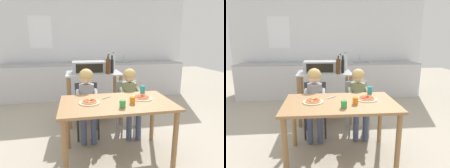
# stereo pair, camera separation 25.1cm
# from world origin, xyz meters

# --- Properties ---
(ground_plane) EXTENTS (12.35, 12.35, 0.00)m
(ground_plane) POSITION_xyz_m (0.00, 1.23, 0.00)
(ground_plane) COLOR #A89E8C
(back_wall_tiled) EXTENTS (5.14, 0.13, 2.70)m
(back_wall_tiled) POSITION_xyz_m (-0.00, 3.15, 1.35)
(back_wall_tiled) COLOR silver
(back_wall_tiled) RESTS_ON ground
(kitchen_counter) EXTENTS (4.62, 0.60, 1.08)m
(kitchen_counter) POSITION_xyz_m (0.00, 2.74, 0.44)
(kitchen_counter) COLOR silver
(kitchen_counter) RESTS_ON ground
(kitchen_island_cart) EXTENTS (0.95, 0.59, 0.91)m
(kitchen_island_cart) POSITION_xyz_m (-0.16, 1.17, 0.60)
(kitchen_island_cart) COLOR #B7BABF
(kitchen_island_cart) RESTS_ON ground
(toaster_oven) EXTENTS (0.56, 0.35, 0.20)m
(toaster_oven) POSITION_xyz_m (-0.24, 1.17, 1.01)
(toaster_oven) COLOR #999BA0
(toaster_oven) RESTS_ON kitchen_island_cart
(bottle_tall_green_wine) EXTENTS (0.07, 0.07, 0.33)m
(bottle_tall_green_wine) POSITION_xyz_m (0.24, 1.40, 1.04)
(bottle_tall_green_wine) COLOR #ADB7B2
(bottle_tall_green_wine) RESTS_ON kitchen_island_cart
(bottle_dark_olive_oil) EXTENTS (0.05, 0.05, 0.31)m
(bottle_dark_olive_oil) POSITION_xyz_m (0.11, 1.16, 1.04)
(bottle_dark_olive_oil) COLOR #ADB7B2
(bottle_dark_olive_oil) RESTS_ON kitchen_island_cart
(bottle_squat_spirits) EXTENTS (0.07, 0.07, 0.30)m
(bottle_squat_spirits) POSITION_xyz_m (0.06, 0.97, 1.04)
(bottle_squat_spirits) COLOR #4C2D14
(bottle_squat_spirits) RESTS_ON kitchen_island_cart
(bottle_clear_vinegar) EXTENTS (0.07, 0.07, 0.30)m
(bottle_clear_vinegar) POSITION_xyz_m (0.14, 1.38, 1.03)
(bottle_clear_vinegar) COLOR #1E4723
(bottle_clear_vinegar) RESTS_ON kitchen_island_cart
(bottle_slim_sauce) EXTENTS (0.06, 0.06, 0.30)m
(bottle_slim_sauce) POSITION_xyz_m (0.15, 1.07, 1.04)
(bottle_slim_sauce) COLOR black
(bottle_slim_sauce) RESTS_ON kitchen_island_cart
(dining_table) EXTENTS (1.34, 0.78, 0.75)m
(dining_table) POSITION_xyz_m (0.00, 0.00, 0.64)
(dining_table) COLOR olive
(dining_table) RESTS_ON ground
(dining_chair_left) EXTENTS (0.36, 0.36, 0.81)m
(dining_chair_left) POSITION_xyz_m (-0.32, 0.68, 0.48)
(dining_chair_left) COLOR #333338
(dining_chair_left) RESTS_ON ground
(dining_chair_right) EXTENTS (0.36, 0.36, 0.81)m
(dining_chair_right) POSITION_xyz_m (0.34, 0.69, 0.48)
(dining_chair_right) COLOR gray
(dining_chair_right) RESTS_ON ground
(child_in_grey_shirt) EXTENTS (0.32, 0.42, 1.04)m
(child_in_grey_shirt) POSITION_xyz_m (-0.32, 0.56, 0.69)
(child_in_grey_shirt) COLOR #424C6B
(child_in_grey_shirt) RESTS_ON ground
(child_in_olive_shirt) EXTENTS (0.32, 0.42, 1.03)m
(child_in_olive_shirt) POSITION_xyz_m (0.34, 0.57, 0.67)
(child_in_olive_shirt) COLOR #424C6B
(child_in_olive_shirt) RESTS_ON ground
(pizza_plate_cream) EXTENTS (0.25, 0.25, 0.03)m
(pizza_plate_cream) POSITION_xyz_m (-0.32, 0.02, 0.76)
(pizza_plate_cream) COLOR beige
(pizza_plate_cream) RESTS_ON dining_table
(pizza_plate_white) EXTENTS (0.26, 0.26, 0.03)m
(pizza_plate_white) POSITION_xyz_m (0.34, 0.07, 0.76)
(pizza_plate_white) COLOR white
(pizza_plate_white) RESTS_ON dining_table
(drinking_cup_orange) EXTENTS (0.07, 0.07, 0.08)m
(drinking_cup_orange) POSITION_xyz_m (0.17, -0.09, 0.79)
(drinking_cup_orange) COLOR orange
(drinking_cup_orange) RESTS_ON dining_table
(drinking_cup_green) EXTENTS (0.07, 0.07, 0.08)m
(drinking_cup_green) POSITION_xyz_m (0.02, -0.20, 0.79)
(drinking_cup_green) COLOR green
(drinking_cup_green) RESTS_ON dining_table
(drinking_cup_teal) EXTENTS (0.07, 0.07, 0.10)m
(drinking_cup_teal) POSITION_xyz_m (0.44, 0.32, 0.80)
(drinking_cup_teal) COLOR teal
(drinking_cup_teal) RESTS_ON dining_table
(serving_spoon) EXTENTS (0.12, 0.10, 0.01)m
(serving_spoon) POSITION_xyz_m (-0.10, 0.17, 0.75)
(serving_spoon) COLOR #B7BABF
(serving_spoon) RESTS_ON dining_table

